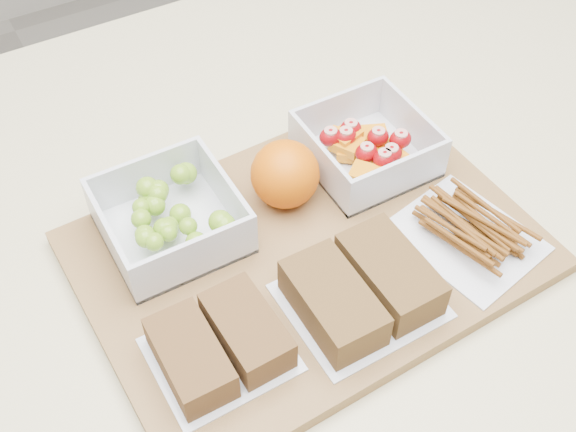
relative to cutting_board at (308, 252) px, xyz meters
name	(u,v)px	position (x,y,z in m)	size (l,w,h in m)	color
cutting_board	(308,252)	(0.00, 0.00, 0.00)	(0.42, 0.30, 0.02)	brown
grape_container	(171,217)	(-0.11, 0.08, 0.03)	(0.12, 0.12, 0.05)	silver
fruit_container	(366,148)	(0.11, 0.07, 0.03)	(0.12, 0.12, 0.05)	silver
orange	(285,174)	(0.01, 0.07, 0.04)	(0.07, 0.07, 0.07)	#E06105
sandwich_bag_left	(219,345)	(-0.13, -0.06, 0.03)	(0.12, 0.10, 0.04)	silver
sandwich_bag_center	(362,289)	(0.01, -0.08, 0.03)	(0.13, 0.12, 0.04)	silver
pretzel_bag	(468,229)	(0.14, -0.07, 0.02)	(0.13, 0.15, 0.03)	silver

